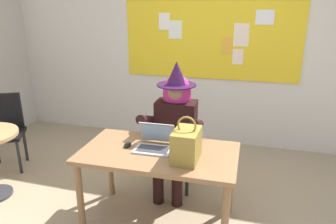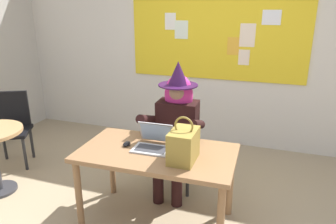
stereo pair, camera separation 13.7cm
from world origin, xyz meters
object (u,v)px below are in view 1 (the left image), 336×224
(person_costumed, at_px, (175,121))
(chair_spare_by_window, at_px, (5,127))
(desk_main, at_px, (159,160))
(handbag, at_px, (186,145))
(computer_mouse, at_px, (128,145))
(chair_at_desk, at_px, (177,140))
(laptop, at_px, (155,143))

(person_costumed, xyz_separation_m, chair_spare_by_window, (-2.13, -0.08, -0.28))
(desk_main, xyz_separation_m, handbag, (0.27, -0.09, 0.22))
(person_costumed, relative_size, handbag, 3.70)
(desk_main, distance_m, computer_mouse, 0.32)
(person_costumed, bearing_deg, computer_mouse, -27.88)
(chair_at_desk, distance_m, person_costumed, 0.30)
(desk_main, bearing_deg, person_costumed, 91.90)
(computer_mouse, xyz_separation_m, chair_spare_by_window, (-1.85, 0.52, -0.23))
(chair_at_desk, bearing_deg, handbag, 18.42)
(desk_main, bearing_deg, handbag, -19.34)
(desk_main, relative_size, chair_spare_by_window, 1.51)
(computer_mouse, bearing_deg, handbag, -16.35)
(laptop, relative_size, handbag, 0.89)
(chair_spare_by_window, bearing_deg, chair_at_desk, 67.35)
(computer_mouse, height_order, chair_spare_by_window, chair_spare_by_window)
(desk_main, xyz_separation_m, computer_mouse, (-0.30, 0.02, 0.11))
(desk_main, relative_size, chair_at_desk, 1.51)
(laptop, distance_m, computer_mouse, 0.25)
(laptop, relative_size, computer_mouse, 3.22)
(chair_at_desk, bearing_deg, person_costumed, 1.16)
(chair_at_desk, relative_size, person_costumed, 0.65)
(computer_mouse, bearing_deg, desk_main, -8.36)
(chair_spare_by_window, bearing_deg, computer_mouse, 46.31)
(chair_at_desk, relative_size, laptop, 2.71)
(laptop, bearing_deg, desk_main, -46.70)
(desk_main, distance_m, laptop, 0.16)
(person_costumed, bearing_deg, chair_spare_by_window, -90.83)
(chair_at_desk, xyz_separation_m, handbag, (0.29, -0.83, 0.34))
(person_costumed, xyz_separation_m, computer_mouse, (-0.28, -0.60, -0.05))
(person_costumed, xyz_separation_m, laptop, (-0.03, -0.56, -0.02))
(chair_at_desk, xyz_separation_m, chair_spare_by_window, (-2.12, -0.20, 0.00))
(laptop, bearing_deg, computer_mouse, -173.10)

